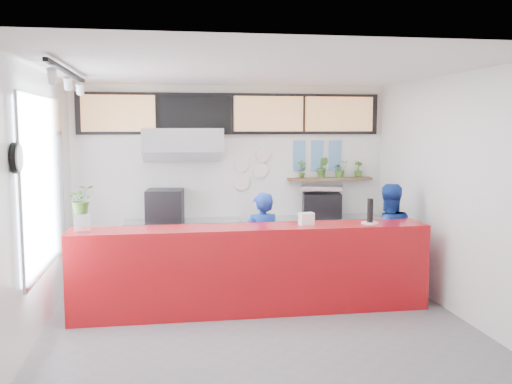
# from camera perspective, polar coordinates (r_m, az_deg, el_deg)

# --- Properties ---
(floor) EXTENTS (5.00, 5.00, 0.00)m
(floor) POSITION_cam_1_polar(r_m,az_deg,el_deg) (7.06, 0.10, -12.84)
(floor) COLOR slate
(floor) RESTS_ON ground
(ceiling) EXTENTS (5.00, 5.00, 0.00)m
(ceiling) POSITION_cam_1_polar(r_m,az_deg,el_deg) (6.70, 0.11, 12.15)
(ceiling) COLOR silver
(wall_back) EXTENTS (5.00, 0.00, 5.00)m
(wall_back) POSITION_cam_1_polar(r_m,az_deg,el_deg) (9.18, -2.40, 1.24)
(wall_back) COLOR white
(wall_back) RESTS_ON ground
(wall_left) EXTENTS (0.00, 5.00, 5.00)m
(wall_left) POSITION_cam_1_polar(r_m,az_deg,el_deg) (6.79, -21.22, -1.05)
(wall_left) COLOR white
(wall_left) RESTS_ON ground
(wall_right) EXTENTS (0.00, 5.00, 5.00)m
(wall_right) POSITION_cam_1_polar(r_m,az_deg,el_deg) (7.53, 19.23, -0.27)
(wall_right) COLOR white
(wall_right) RESTS_ON ground
(service_counter) EXTENTS (4.50, 0.60, 1.10)m
(service_counter) POSITION_cam_1_polar(r_m,az_deg,el_deg) (7.28, -0.41, -7.73)
(service_counter) COLOR #A90C11
(service_counter) RESTS_ON ground
(cream_band) EXTENTS (5.00, 0.02, 0.80)m
(cream_band) POSITION_cam_1_polar(r_m,az_deg,el_deg) (9.14, -2.42, 8.12)
(cream_band) COLOR beige
(cream_band) RESTS_ON wall_back
(prep_bench) EXTENTS (1.80, 0.60, 0.90)m
(prep_bench) POSITION_cam_1_polar(r_m,az_deg,el_deg) (8.99, -7.24, -5.70)
(prep_bench) COLOR #B2B5BA
(prep_bench) RESTS_ON ground
(panini_oven) EXTENTS (0.61, 0.61, 0.49)m
(panini_oven) POSITION_cam_1_polar(r_m,az_deg,el_deg) (8.86, -9.09, -1.33)
(panini_oven) COLOR black
(panini_oven) RESTS_ON prep_bench
(extraction_hood) EXTENTS (1.20, 0.70, 0.35)m
(extraction_hood) POSITION_cam_1_polar(r_m,az_deg,el_deg) (8.74, -7.39, 5.20)
(extraction_hood) COLOR #B2B5BA
(extraction_hood) RESTS_ON ceiling
(hood_lip) EXTENTS (1.20, 0.69, 0.31)m
(hood_lip) POSITION_cam_1_polar(r_m,az_deg,el_deg) (8.74, -7.37, 3.89)
(hood_lip) COLOR #B2B5BA
(hood_lip) RESTS_ON ceiling
(right_bench) EXTENTS (1.80, 0.60, 0.90)m
(right_bench) POSITION_cam_1_polar(r_m,az_deg,el_deg) (9.34, 7.07, -5.23)
(right_bench) COLOR #B2B5BA
(right_bench) RESTS_ON ground
(espresso_machine) EXTENTS (0.67, 0.53, 0.39)m
(espresso_machine) POSITION_cam_1_polar(r_m,az_deg,el_deg) (9.21, 6.59, -1.33)
(espresso_machine) COLOR black
(espresso_machine) RESTS_ON right_bench
(espresso_tray) EXTENTS (0.78, 0.66, 0.06)m
(espresso_tray) POSITION_cam_1_polar(r_m,az_deg,el_deg) (9.17, 6.61, 0.45)
(espresso_tray) COLOR silver
(espresso_tray) RESTS_ON espresso_machine
(herb_shelf) EXTENTS (1.40, 0.18, 0.04)m
(herb_shelf) POSITION_cam_1_polar(r_m,az_deg,el_deg) (9.41, 7.40, 1.32)
(herb_shelf) COLOR brown
(herb_shelf) RESTS_ON wall_back
(menu_board_far_left) EXTENTS (1.10, 0.10, 0.55)m
(menu_board_far_left) POSITION_cam_1_polar(r_m,az_deg,el_deg) (8.99, -13.59, 7.66)
(menu_board_far_left) COLOR tan
(menu_board_far_left) RESTS_ON wall_back
(menu_board_mid_left) EXTENTS (1.10, 0.10, 0.55)m
(menu_board_mid_left) POSITION_cam_1_polar(r_m,az_deg,el_deg) (8.98, -6.12, 7.80)
(menu_board_mid_left) COLOR black
(menu_board_mid_left) RESTS_ON wall_back
(menu_board_mid_right) EXTENTS (1.10, 0.10, 0.55)m
(menu_board_mid_right) POSITION_cam_1_polar(r_m,az_deg,el_deg) (9.11, 1.25, 7.82)
(menu_board_mid_right) COLOR tan
(menu_board_mid_right) RESTS_ON wall_back
(menu_board_far_right) EXTENTS (1.10, 0.10, 0.55)m
(menu_board_far_right) POSITION_cam_1_polar(r_m,az_deg,el_deg) (9.39, 8.30, 7.71)
(menu_board_far_right) COLOR tan
(menu_board_far_right) RESTS_ON wall_back
(soffit) EXTENTS (4.80, 0.04, 0.65)m
(soffit) POSITION_cam_1_polar(r_m,az_deg,el_deg) (9.11, -2.40, 7.81)
(soffit) COLOR black
(soffit) RESTS_ON wall_back
(window_pane) EXTENTS (0.04, 2.20, 1.90)m
(window_pane) POSITION_cam_1_polar(r_m,az_deg,el_deg) (7.05, -20.55, 0.88)
(window_pane) COLOR silver
(window_pane) RESTS_ON wall_left
(window_frame) EXTENTS (0.03, 2.30, 2.00)m
(window_frame) POSITION_cam_1_polar(r_m,az_deg,el_deg) (7.05, -20.39, 0.88)
(window_frame) COLOR #B2B5BA
(window_frame) RESTS_ON wall_left
(wall_clock_rim) EXTENTS (0.05, 0.30, 0.30)m
(wall_clock_rim) POSITION_cam_1_polar(r_m,az_deg,el_deg) (5.85, -22.89, 3.15)
(wall_clock_rim) COLOR black
(wall_clock_rim) RESTS_ON wall_left
(wall_clock_face) EXTENTS (0.02, 0.26, 0.26)m
(wall_clock_face) POSITION_cam_1_polar(r_m,az_deg,el_deg) (5.85, -22.60, 3.16)
(wall_clock_face) COLOR white
(wall_clock_face) RESTS_ON wall_left
(track_rail) EXTENTS (0.05, 2.40, 0.04)m
(track_rail) POSITION_cam_1_polar(r_m,az_deg,el_deg) (6.69, -18.32, 11.32)
(track_rail) COLOR black
(track_rail) RESTS_ON ceiling
(dec_plate_a) EXTENTS (0.24, 0.03, 0.24)m
(dec_plate_a) POSITION_cam_1_polar(r_m,az_deg,el_deg) (9.15, -1.45, 2.80)
(dec_plate_a) COLOR silver
(dec_plate_a) RESTS_ON wall_back
(dec_plate_b) EXTENTS (0.24, 0.03, 0.24)m
(dec_plate_b) POSITION_cam_1_polar(r_m,az_deg,el_deg) (9.20, 0.40, 2.20)
(dec_plate_b) COLOR silver
(dec_plate_b) RESTS_ON wall_back
(dec_plate_c) EXTENTS (0.24, 0.03, 0.24)m
(dec_plate_c) POSITION_cam_1_polar(r_m,az_deg,el_deg) (9.18, -1.44, 0.93)
(dec_plate_c) COLOR silver
(dec_plate_c) RESTS_ON wall_back
(dec_plate_d) EXTENTS (0.24, 0.03, 0.24)m
(dec_plate_d) POSITION_cam_1_polar(r_m,az_deg,el_deg) (9.20, 0.71, 3.75)
(dec_plate_d) COLOR silver
(dec_plate_d) RESTS_ON wall_back
(photo_frame_a) EXTENTS (0.20, 0.02, 0.25)m
(photo_frame_a) POSITION_cam_1_polar(r_m,az_deg,el_deg) (9.32, 4.35, 4.39)
(photo_frame_a) COLOR #598CBF
(photo_frame_a) RESTS_ON wall_back
(photo_frame_b) EXTENTS (0.20, 0.02, 0.25)m
(photo_frame_b) POSITION_cam_1_polar(r_m,az_deg,el_deg) (9.40, 6.13, 4.39)
(photo_frame_b) COLOR #598CBF
(photo_frame_b) RESTS_ON wall_back
(photo_frame_c) EXTENTS (0.20, 0.02, 0.25)m
(photo_frame_c) POSITION_cam_1_polar(r_m,az_deg,el_deg) (9.48, 7.89, 4.38)
(photo_frame_c) COLOR #598CBF
(photo_frame_c) RESTS_ON wall_back
(photo_frame_d) EXTENTS (0.20, 0.02, 0.25)m
(photo_frame_d) POSITION_cam_1_polar(r_m,az_deg,el_deg) (9.33, 4.34, 2.86)
(photo_frame_d) COLOR #598CBF
(photo_frame_d) RESTS_ON wall_back
(photo_frame_e) EXTENTS (0.20, 0.02, 0.25)m
(photo_frame_e) POSITION_cam_1_polar(r_m,az_deg,el_deg) (9.41, 6.12, 2.87)
(photo_frame_e) COLOR #598CBF
(photo_frame_e) RESTS_ON wall_back
(photo_frame_f) EXTENTS (0.20, 0.02, 0.25)m
(photo_frame_f) POSITION_cam_1_polar(r_m,az_deg,el_deg) (9.49, 7.87, 2.87)
(photo_frame_f) COLOR #598CBF
(photo_frame_f) RESTS_ON wall_back
(staff_center) EXTENTS (0.58, 0.43, 1.46)m
(staff_center) POSITION_cam_1_polar(r_m,az_deg,el_deg) (7.82, 0.59, -5.36)
(staff_center) COLOR navy
(staff_center) RESTS_ON ground
(staff_right) EXTENTS (0.78, 0.62, 1.56)m
(staff_right) POSITION_cam_1_polar(r_m,az_deg,el_deg) (8.23, 13.04, -4.60)
(staff_right) COLOR navy
(staff_right) RESTS_ON ground
(herb_a) EXTENTS (0.17, 0.13, 0.29)m
(herb_a) POSITION_cam_1_polar(r_m,az_deg,el_deg) (9.27, 4.62, 2.30)
(herb_a) COLOR #3B6A25
(herb_a) RESTS_ON herb_shelf
(herb_b) EXTENTS (0.23, 0.22, 0.34)m
(herb_b) POSITION_cam_1_polar(r_m,az_deg,el_deg) (9.36, 6.68, 2.47)
(herb_b) COLOR #3B6A25
(herb_b) RESTS_ON herb_shelf
(herb_c) EXTENTS (0.26, 0.23, 0.27)m
(herb_c) POSITION_cam_1_polar(r_m,az_deg,el_deg) (9.44, 8.42, 2.27)
(herb_c) COLOR #3B6A25
(herb_c) RESTS_ON herb_shelf
(herb_d) EXTENTS (0.16, 0.15, 0.26)m
(herb_d) POSITION_cam_1_polar(r_m,az_deg,el_deg) (9.54, 10.18, 2.26)
(herb_d) COLOR #3B6A25
(herb_d) RESTS_ON herb_shelf
(glass_vase) EXTENTS (0.23, 0.23, 0.24)m
(glass_vase) POSITION_cam_1_polar(r_m,az_deg,el_deg) (7.06, -16.97, -2.93)
(glass_vase) COLOR white
(glass_vase) RESTS_ON service_counter
(basil_vase) EXTENTS (0.37, 0.34, 0.35)m
(basil_vase) POSITION_cam_1_polar(r_m,az_deg,el_deg) (7.03, -17.05, -0.71)
(basil_vase) COLOR #3B6A25
(basil_vase) RESTS_ON glass_vase
(napkin_holder) EXTENTS (0.20, 0.15, 0.16)m
(napkin_holder) POSITION_cam_1_polar(r_m,az_deg,el_deg) (7.29, 5.06, -2.70)
(napkin_holder) COLOR white
(napkin_holder) RESTS_ON service_counter
(white_plate) EXTENTS (0.23, 0.23, 0.02)m
(white_plate) POSITION_cam_1_polar(r_m,az_deg,el_deg) (7.53, 11.32, -3.05)
(white_plate) COLOR white
(white_plate) RESTS_ON service_counter
(pepper_mill) EXTENTS (0.09, 0.09, 0.31)m
(pepper_mill) POSITION_cam_1_polar(r_m,az_deg,el_deg) (7.50, 11.34, -1.83)
(pepper_mill) COLOR black
(pepper_mill) RESTS_ON white_plate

